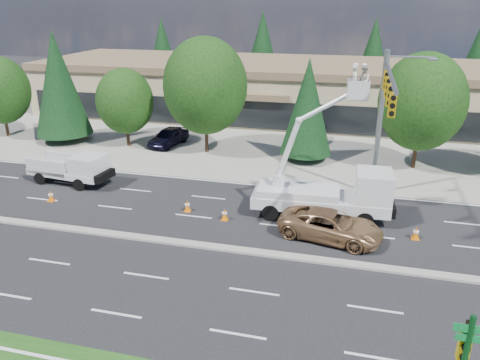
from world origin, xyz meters
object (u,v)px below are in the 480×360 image
(bucket_truck, at_px, (332,188))
(minivan, at_px, (331,225))
(utility_pickup, at_px, (74,171))
(signal_mast, at_px, (384,108))

(bucket_truck, distance_m, minivan, 2.77)
(utility_pickup, xyz_separation_m, minivan, (17.33, -3.68, -0.12))
(bucket_truck, height_order, minivan, bucket_truck)
(signal_mast, xyz_separation_m, minivan, (-2.23, -4.57, -5.32))
(signal_mast, relative_size, utility_pickup, 1.79)
(utility_pickup, xyz_separation_m, bucket_truck, (17.13, -1.14, 0.95))
(signal_mast, distance_m, utility_pickup, 20.26)
(utility_pickup, distance_m, bucket_truck, 17.20)
(utility_pickup, bearing_deg, minivan, -5.26)
(minivan, bearing_deg, signal_mast, -14.27)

